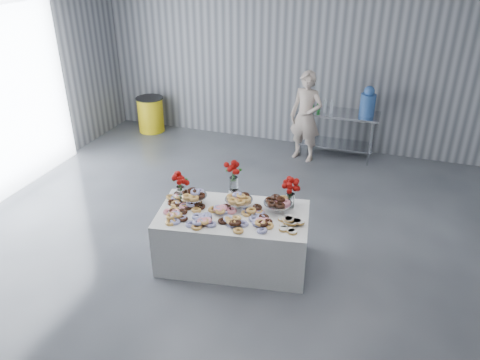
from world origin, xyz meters
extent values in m
plane|color=#393B40|center=(0.00, 0.00, 0.00)|extent=(9.00, 9.00, 0.00)
cube|color=gray|center=(0.00, 4.50, 2.00)|extent=(8.00, 0.04, 4.00)
cube|color=white|center=(-3.94, 1.00, 1.50)|extent=(0.05, 3.00, 3.00)
cube|color=white|center=(0.22, 0.26, 0.38)|extent=(2.04, 1.30, 0.75)
cube|color=silver|center=(0.98, 4.10, 0.88)|extent=(1.50, 0.60, 0.04)
cube|color=silver|center=(0.98, 4.10, 0.25)|extent=(1.40, 0.55, 0.03)
cylinder|color=silver|center=(0.33, 3.85, 0.43)|extent=(0.04, 0.04, 0.86)
cylinder|color=silver|center=(1.63, 3.85, 0.43)|extent=(0.04, 0.04, 0.86)
cylinder|color=silver|center=(0.33, 4.35, 0.43)|extent=(0.04, 0.04, 0.86)
cylinder|color=silver|center=(1.63, 4.35, 0.43)|extent=(0.04, 0.04, 0.86)
cylinder|color=silver|center=(-0.35, 0.32, 0.81)|extent=(0.06, 0.06, 0.12)
cylinder|color=silver|center=(-0.35, 0.32, 0.88)|extent=(0.36, 0.36, 0.01)
cylinder|color=silver|center=(0.24, 0.42, 0.81)|extent=(0.06, 0.06, 0.12)
cylinder|color=silver|center=(0.24, 0.42, 0.88)|extent=(0.36, 0.36, 0.01)
cylinder|color=silver|center=(0.74, 0.50, 0.81)|extent=(0.06, 0.06, 0.12)
cylinder|color=silver|center=(0.74, 0.50, 0.88)|extent=(0.36, 0.36, 0.01)
cylinder|color=white|center=(-0.56, 0.38, 0.84)|extent=(0.11, 0.11, 0.18)
cylinder|color=#1E5919|center=(-0.56, 0.38, 0.97)|extent=(0.04, 0.04, 0.18)
cylinder|color=white|center=(0.86, 0.67, 0.84)|extent=(0.11, 0.11, 0.18)
cylinder|color=#1E5919|center=(0.86, 0.67, 0.97)|extent=(0.04, 0.04, 0.18)
cylinder|color=silver|center=(0.11, 0.60, 0.82)|extent=(0.14, 0.14, 0.15)
cylinder|color=white|center=(0.11, 0.60, 0.99)|extent=(0.11, 0.11, 0.18)
cylinder|color=#1E5919|center=(0.11, 0.60, 1.12)|extent=(0.04, 0.04, 0.18)
cylinder|color=#396DC3|center=(1.48, 4.10, 1.10)|extent=(0.28, 0.28, 0.40)
sphere|color=#396DC3|center=(1.48, 4.10, 1.36)|extent=(0.20, 0.20, 0.20)
imported|color=#CC8C93|center=(0.41, 3.77, 0.85)|extent=(0.70, 0.55, 1.71)
cylinder|color=yellow|center=(-3.08, 4.10, 0.37)|extent=(0.55, 0.55, 0.74)
cylinder|color=black|center=(-3.08, 4.10, 0.75)|extent=(0.59, 0.59, 0.02)
camera|label=1|loc=(1.95, -4.47, 3.88)|focal=35.00mm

